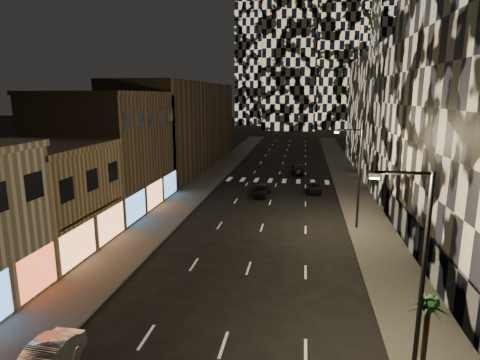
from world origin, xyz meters
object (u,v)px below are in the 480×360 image
(streetlight_far, at_px, (357,172))
(palm_tree, at_px, (428,310))
(car_dark_rightlane, at_px, (314,188))
(car_dark_midlane, at_px, (261,190))
(car_dark_oncoming, at_px, (298,169))
(streetlight_near, at_px, (418,262))

(streetlight_far, bearing_deg, palm_tree, -88.14)
(car_dark_rightlane, xyz_separation_m, palm_tree, (3.97, -33.47, 2.56))
(car_dark_midlane, bearing_deg, palm_tree, -63.68)
(palm_tree, bearing_deg, car_dark_oncoming, 97.63)
(streetlight_far, relative_size, palm_tree, 2.48)
(car_dark_midlane, bearing_deg, streetlight_far, -40.44)
(streetlight_near, relative_size, car_dark_oncoming, 1.75)
(streetlight_near, bearing_deg, car_dark_oncoming, 96.81)
(car_dark_midlane, xyz_separation_m, car_dark_rightlane, (6.34, 2.87, -0.16))
(streetlight_far, bearing_deg, car_dark_midlane, 131.86)
(streetlight_far, bearing_deg, car_dark_oncoming, 101.95)
(streetlight_near, xyz_separation_m, palm_tree, (0.65, 0.19, -2.21))
(car_dark_rightlane, distance_m, palm_tree, 33.80)
(streetlight_far, distance_m, car_dark_oncoming, 26.88)
(streetlight_far, distance_m, car_dark_midlane, 15.20)
(car_dark_oncoming, bearing_deg, car_dark_rightlane, 97.96)
(car_dark_oncoming, xyz_separation_m, car_dark_rightlane, (2.16, -12.26, -0.17))
(streetlight_near, relative_size, palm_tree, 2.48)
(car_dark_oncoming, bearing_deg, streetlight_far, 99.92)
(car_dark_rightlane, bearing_deg, car_dark_oncoming, 104.85)
(car_dark_midlane, xyz_separation_m, car_dark_oncoming, (4.18, 15.12, 0.01))
(palm_tree, bearing_deg, streetlight_near, -163.96)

